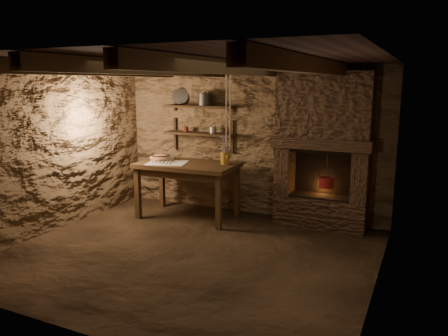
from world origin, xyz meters
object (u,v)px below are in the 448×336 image
at_px(work_table, 188,188).
at_px(stoneware_jug, 225,152).
at_px(iron_stockpot, 205,100).
at_px(red_pot, 327,182).
at_px(wooden_bowl, 161,158).

bearing_deg(work_table, stoneware_jug, 12.48).
bearing_deg(iron_stockpot, stoneware_jug, -35.28).
bearing_deg(red_pot, work_table, -168.97).
distance_m(work_table, stoneware_jug, 0.85).
distance_m(wooden_bowl, iron_stockpot, 1.20).
bearing_deg(red_pot, stoneware_jug, -170.40).
distance_m(stoneware_jug, wooden_bowl, 1.12).
relative_size(work_table, stoneware_jug, 3.59).
xyz_separation_m(wooden_bowl, iron_stockpot, (0.57, 0.50, 0.93)).
distance_m(stoneware_jug, iron_stockpot, 1.02).
bearing_deg(iron_stockpot, wooden_bowl, -138.79).
bearing_deg(stoneware_jug, red_pot, -3.24).
height_order(wooden_bowl, red_pot, red_pot).
distance_m(wooden_bowl, red_pot, 2.68).
distance_m(work_table, red_pot, 2.17).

